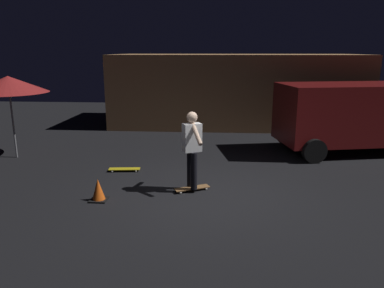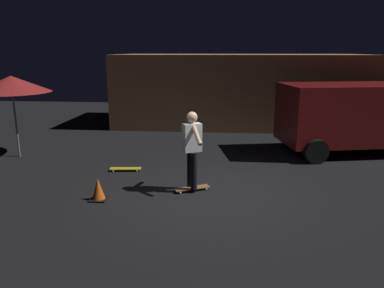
{
  "view_description": "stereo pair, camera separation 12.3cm",
  "coord_description": "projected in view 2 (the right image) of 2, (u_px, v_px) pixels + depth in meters",
  "views": [
    {
      "loc": [
        0.27,
        -7.35,
        2.97
      ],
      "look_at": [
        -0.28,
        0.23,
        1.05
      ],
      "focal_mm": 34.71,
      "sensor_mm": 36.0,
      "label": 1
    },
    {
      "loc": [
        0.39,
        -7.34,
        2.97
      ],
      "look_at": [
        -0.28,
        0.23,
        1.05
      ],
      "focal_mm": 34.71,
      "sensor_mm": 36.0,
      "label": 2
    }
  ],
  "objects": [
    {
      "name": "traffic_cone",
      "position": [
        98.0,
        190.0,
        7.55
      ],
      "size": [
        0.34,
        0.34,
        0.46
      ],
      "color": "black",
      "rests_on": "ground_plane"
    },
    {
      "name": "skateboard_ridden",
      "position": [
        192.0,
        188.0,
        8.08
      ],
      "size": [
        0.79,
        0.52,
        0.07
      ],
      "color": "olive",
      "rests_on": "ground_plane"
    },
    {
      "name": "skater",
      "position": [
        192.0,
        145.0,
        7.84
      ],
      "size": [
        0.51,
        0.92,
        1.67
      ],
      "color": "black",
      "rests_on": "skateboard_ridden"
    },
    {
      "name": "parked_van",
      "position": [
        361.0,
        114.0,
        10.92
      ],
      "size": [
        4.89,
        2.98,
        2.03
      ],
      "color": "maroon",
      "rests_on": "ground_plane"
    },
    {
      "name": "patio_umbrella",
      "position": [
        11.0,
        84.0,
        10.2
      ],
      "size": [
        2.1,
        2.1,
        2.3
      ],
      "color": "slate",
      "rests_on": "ground_plane"
    },
    {
      "name": "ground_plane",
      "position": [
        204.0,
        195.0,
        7.85
      ],
      "size": [
        28.0,
        28.0,
        0.0
      ],
      "primitive_type": "plane",
      "color": "black"
    },
    {
      "name": "skateboard_spare",
      "position": [
        126.0,
        169.0,
        9.41
      ],
      "size": [
        0.8,
        0.28,
        0.07
      ],
      "color": "gold",
      "rests_on": "ground_plane"
    },
    {
      "name": "low_building",
      "position": [
        239.0,
        89.0,
        15.38
      ],
      "size": [
        9.83,
        4.11,
        2.82
      ],
      "color": "tan",
      "rests_on": "ground_plane"
    }
  ]
}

